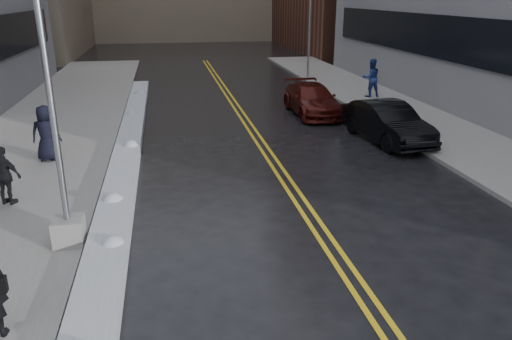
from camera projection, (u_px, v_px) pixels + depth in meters
name	position (u px, v px, depth m)	size (l,w,h in m)	color
ground	(228.00, 282.00, 9.96)	(160.00, 160.00, 0.00)	black
sidewalk_west	(37.00, 149.00, 18.23)	(5.50, 50.00, 0.15)	gray
sidewalk_east	(434.00, 129.00, 20.89)	(4.00, 50.00, 0.15)	gray
lane_line_left	(255.00, 140.00, 19.62)	(0.12, 50.00, 0.01)	gold
lane_line_right	(262.00, 139.00, 19.67)	(0.12, 50.00, 0.01)	gold
snow_ridge	(126.00, 158.00, 16.90)	(0.90, 30.00, 0.34)	silver
lamppost	(56.00, 141.00, 10.40)	(0.65, 0.65, 7.62)	gray
fire_hydrant	(413.00, 119.00, 20.57)	(0.26, 0.26, 0.73)	maroon
traffic_signal	(309.00, 27.00, 32.51)	(0.16, 0.20, 6.00)	gray
pedestrian_c	(46.00, 133.00, 16.49)	(0.91, 0.59, 1.87)	black
pedestrian_d	(5.00, 176.00, 13.04)	(0.93, 0.39, 1.59)	black
pedestrian_east	(371.00, 78.00, 26.79)	(0.98, 0.76, 2.02)	navy
car_black	(387.00, 122.00, 19.17)	(1.62, 4.64, 1.53)	black
car_maroon	(312.00, 100.00, 23.61)	(1.97, 4.84, 1.41)	#3E0D0A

